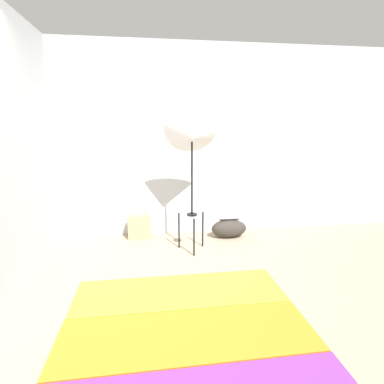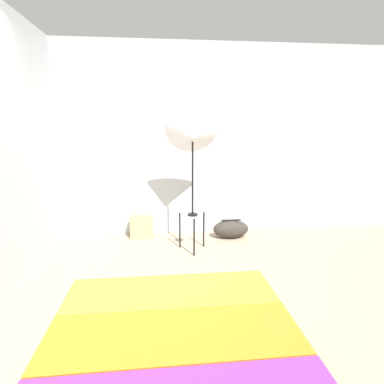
# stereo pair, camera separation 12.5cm
# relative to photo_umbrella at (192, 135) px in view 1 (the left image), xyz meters

# --- Properties ---
(ground_plane) EXTENTS (14.00, 14.00, 0.00)m
(ground_plane) POSITION_rel_photo_umbrella_xyz_m (-0.46, -1.64, -1.42)
(ground_plane) COLOR gray
(wall_back) EXTENTS (8.00, 0.05, 2.60)m
(wall_back) POSITION_rel_photo_umbrella_xyz_m (-0.46, 0.68, -0.12)
(wall_back) COLOR #B7BCC1
(wall_back) RESTS_ON ground_plane
(wall_side_left) EXTENTS (0.05, 8.00, 2.60)m
(wall_side_left) POSITION_rel_photo_umbrella_xyz_m (-1.75, -0.64, -0.12)
(wall_side_left) COLOR #B7BCC1
(wall_side_left) RESTS_ON ground_plane
(photo_umbrella) EXTENTS (0.65, 0.50, 1.77)m
(photo_umbrella) POSITION_rel_photo_umbrella_xyz_m (0.00, 0.00, 0.00)
(photo_umbrella) COLOR black
(photo_umbrella) RESTS_ON ground_plane
(tote_bag) EXTENTS (0.31, 0.13, 0.49)m
(tote_bag) POSITION_rel_photo_umbrella_xyz_m (-0.66, 0.48, -1.25)
(tote_bag) COLOR tan
(tote_bag) RESTS_ON ground_plane
(duffel_bag) EXTENTS (0.49, 0.25, 0.26)m
(duffel_bag) POSITION_rel_photo_umbrella_xyz_m (0.57, 0.36, -1.30)
(duffel_bag) COLOR #332D28
(duffel_bag) RESTS_ON ground_plane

